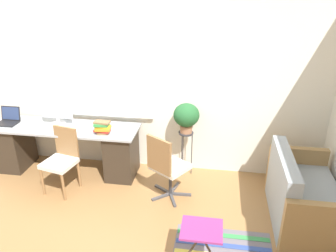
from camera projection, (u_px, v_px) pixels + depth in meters
ground_plane at (116, 186)px, 4.66m from camera, size 14.00×14.00×0.00m
wall_back_with_window at (124, 80)px, 4.74m from camera, size 9.00×0.12×2.70m
desk at (66, 147)px, 4.90m from camera, size 2.19×0.62×0.73m
laptop at (8, 120)px, 4.86m from camera, size 0.30×0.26×0.23m
monitor at (57, 110)px, 4.75m from camera, size 0.47×0.22×0.43m
keyboard at (54, 129)px, 4.66m from camera, size 0.40×0.12×0.02m
mouse at (72, 130)px, 4.62m from camera, size 0.04×0.07×0.04m
book_stack at (102, 127)px, 4.52m from camera, size 0.24×0.20×0.18m
desk_chair_wooden at (62, 158)px, 4.43m from camera, size 0.47×0.48×0.88m
office_chair_swivel at (167, 166)px, 4.23m from camera, size 0.58×0.59×0.93m
couch_loveseat at (302, 198)px, 3.90m from camera, size 0.74×1.29×0.85m
plant_stand at (186, 139)px, 4.75m from camera, size 0.22×0.22×0.68m
potted_plant at (186, 116)px, 4.60m from camera, size 0.37×0.37×0.43m
folding_stool at (202, 232)px, 3.23m from camera, size 0.41×0.35×0.46m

